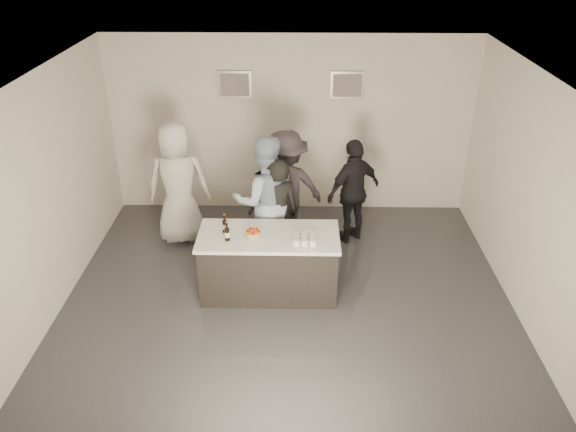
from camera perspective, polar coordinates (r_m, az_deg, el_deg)
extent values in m
plane|color=#3D3D42|center=(7.50, -0.07, -9.59)|extent=(6.00, 6.00, 0.00)
plane|color=white|center=(6.13, -0.09, 13.12)|extent=(6.00, 6.00, 0.00)
cube|color=silver|center=(9.44, 0.29, 9.12)|extent=(6.00, 0.04, 3.00)
cube|color=silver|center=(4.26, -0.94, -18.55)|extent=(6.00, 0.04, 3.00)
cube|color=silver|center=(7.37, -24.10, 0.76)|extent=(0.04, 6.00, 3.00)
cube|color=silver|center=(7.27, 24.28, 0.34)|extent=(0.04, 6.00, 3.00)
cube|color=#B2B2B7|center=(9.26, -5.43, 13.15)|extent=(0.54, 0.04, 0.44)
cube|color=#B2B2B7|center=(9.23, 6.04, 13.08)|extent=(0.54, 0.04, 0.44)
cube|color=white|center=(7.60, -1.94, -4.85)|extent=(1.86, 0.86, 0.90)
cylinder|color=orange|center=(7.31, -3.56, -1.85)|extent=(0.20, 0.20, 0.07)
cylinder|color=black|center=(7.41, -6.44, -0.74)|extent=(0.07, 0.07, 0.26)
cylinder|color=black|center=(7.22, -6.21, -1.56)|extent=(0.07, 0.07, 0.26)
cube|color=#C47912|center=(7.21, 1.70, -2.27)|extent=(0.30, 0.30, 0.08)
cube|color=pink|center=(7.09, -4.71, -3.30)|extent=(0.24, 0.08, 0.01)
imported|color=black|center=(8.01, -1.04, 0.27)|extent=(0.67, 0.50, 1.67)
imported|color=#9FB6D0|center=(8.08, -2.36, 1.62)|extent=(1.09, 0.93, 1.95)
imported|color=silver|center=(8.76, -11.07, 3.28)|extent=(1.00, 0.69, 1.95)
imported|color=black|center=(8.71, 6.67, 2.52)|extent=(1.04, 0.91, 1.68)
imported|color=#342E36|center=(8.52, -0.22, 2.75)|extent=(1.37, 1.10, 1.85)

